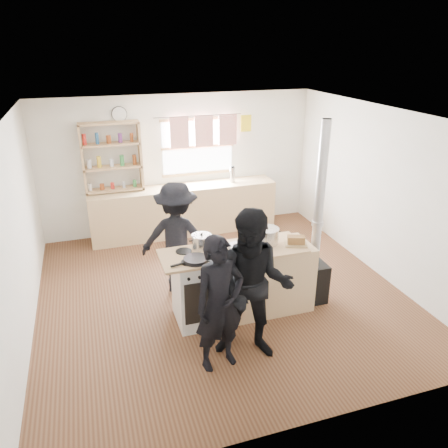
{
  "coord_description": "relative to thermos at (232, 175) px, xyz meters",
  "views": [
    {
      "loc": [
        -1.61,
        -5.17,
        3.36
      ],
      "look_at": [
        0.02,
        -0.1,
        1.1
      ],
      "focal_mm": 35.0,
      "sensor_mm": 36.0,
      "label": 1
    }
  ],
  "objects": [
    {
      "name": "ground",
      "position": [
        -0.93,
        -2.22,
        -1.05
      ],
      "size": [
        5.0,
        5.0,
        0.01
      ],
      "primitive_type": "cube",
      "color": "brown",
      "rests_on": "ground"
    },
    {
      "name": "back_counter",
      "position": [
        -0.93,
        0.0,
        -0.59
      ],
      "size": [
        3.4,
        0.55,
        0.9
      ],
      "primitive_type": "cube",
      "color": "tan",
      "rests_on": "ground"
    },
    {
      "name": "shelving_unit",
      "position": [
        -2.13,
        0.12,
        0.47
      ],
      "size": [
        1.0,
        0.28,
        1.2
      ],
      "color": "tan",
      "rests_on": "back_counter"
    },
    {
      "name": "thermos",
      "position": [
        0.0,
        0.0,
        0.0
      ],
      "size": [
        0.1,
        0.1,
        0.28
      ],
      "primitive_type": "cylinder",
      "color": "silver",
      "rests_on": "back_counter"
    },
    {
      "name": "cooking_island",
      "position": [
        -0.79,
        -2.77,
        -0.57
      ],
      "size": [
        1.97,
        0.64,
        0.93
      ],
      "color": "white",
      "rests_on": "ground"
    },
    {
      "name": "skillet_greens",
      "position": [
        -1.45,
        -2.92,
        -0.08
      ],
      "size": [
        0.36,
        0.36,
        0.05
      ],
      "color": "black",
      "rests_on": "cooking_island"
    },
    {
      "name": "roast_tray",
      "position": [
        -0.81,
        -2.8,
        -0.07
      ],
      "size": [
        0.43,
        0.36,
        0.07
      ],
      "color": "silver",
      "rests_on": "cooking_island"
    },
    {
      "name": "stockpot_stove",
      "position": [
        -1.29,
        -2.59,
        -0.02
      ],
      "size": [
        0.25,
        0.25,
        0.2
      ],
      "color": "silver",
      "rests_on": "cooking_island"
    },
    {
      "name": "stockpot_counter",
      "position": [
        -0.45,
        -2.71,
        -0.01
      ],
      "size": [
        0.31,
        0.31,
        0.23
      ],
      "color": "#B5B5B8",
      "rests_on": "cooking_island"
    },
    {
      "name": "bread_board",
      "position": [
        -0.12,
        -2.87,
        -0.06
      ],
      "size": [
        0.33,
        0.28,
        0.12
      ],
      "color": "tan",
      "rests_on": "cooking_island"
    },
    {
      "name": "flue_heater",
      "position": [
        0.21,
        -2.8,
        -0.4
      ],
      "size": [
        0.35,
        0.35,
        2.5
      ],
      "color": "black",
      "rests_on": "ground"
    },
    {
      "name": "person_near_left",
      "position": [
        -1.39,
        -3.65,
        -0.26
      ],
      "size": [
        0.63,
        0.47,
        1.56
      ],
      "primitive_type": "imported",
      "rotation": [
        0.0,
        0.0,
        0.18
      ],
      "color": "black",
      "rests_on": "ground"
    },
    {
      "name": "person_near_right",
      "position": [
        -0.98,
        -3.6,
        -0.15
      ],
      "size": [
        1.06,
        0.97,
        1.77
      ],
      "primitive_type": "imported",
      "rotation": [
        0.0,
        0.0,
        -0.43
      ],
      "color": "black",
      "rests_on": "ground"
    },
    {
      "name": "person_far",
      "position": [
        -1.47,
        -1.93,
        -0.24
      ],
      "size": [
        1.18,
        0.93,
        1.61
      ],
      "primitive_type": "imported",
      "rotation": [
        0.0,
        0.0,
        2.77
      ],
      "color": "black",
      "rests_on": "ground"
    }
  ]
}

